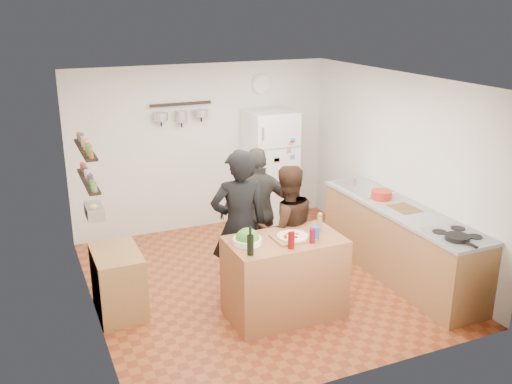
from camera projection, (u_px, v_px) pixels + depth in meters
name	position (u px, v px, depth m)	size (l,w,h in m)	color
room_shell	(247.00, 178.00, 7.11)	(4.20, 4.20, 4.20)	brown
prep_island	(284.00, 277.00, 6.27)	(1.25, 0.72, 0.91)	#945E36
pizza_board	(293.00, 238.00, 6.14)	(0.42, 0.34, 0.02)	brown
pizza	(293.00, 236.00, 6.13)	(0.34, 0.34, 0.02)	beige
salad_bowl	(247.00, 241.00, 6.00)	(0.31, 0.31, 0.06)	white
wine_bottle	(250.00, 245.00, 5.71)	(0.07, 0.07, 0.21)	black
wine_glass_near	(291.00, 240.00, 5.87)	(0.07, 0.07, 0.17)	#5A0708
wine_glass_far	(312.00, 236.00, 6.01)	(0.06, 0.06, 0.15)	#5C0716
pepper_mill	(320.00, 224.00, 6.32)	(0.05, 0.05, 0.18)	olive
salt_canister	(315.00, 233.00, 6.12)	(0.09, 0.09, 0.14)	#1B4694
person_left	(239.00, 226.00, 6.51)	(0.66, 0.43, 1.81)	black
person_center	(286.00, 230.00, 6.71)	(0.76, 0.60, 1.57)	black
person_back	(258.00, 212.00, 7.18)	(0.97, 0.40, 1.65)	#302E2B
counter_run	(400.00, 242.00, 7.19)	(0.63, 2.63, 0.90)	#9E7042
stove_top	(457.00, 235.00, 6.22)	(0.60, 0.62, 0.02)	white
skillet	(457.00, 238.00, 6.08)	(0.26, 0.26, 0.05)	black
sink	(364.00, 189.00, 7.79)	(0.50, 0.80, 0.03)	silver
cutting_board	(404.00, 209.00, 7.02)	(0.30, 0.40, 0.02)	olive
red_bowl	(381.00, 195.00, 7.34)	(0.26, 0.26, 0.11)	red
fridge	(270.00, 169.00, 8.77)	(0.70, 0.68, 1.80)	white
wall_clock	(261.00, 84.00, 8.66)	(0.30, 0.30, 0.03)	silver
spice_shelf_lower	(88.00, 181.00, 6.14)	(0.12, 1.00, 0.03)	black
spice_shelf_upper	(85.00, 149.00, 6.03)	(0.12, 1.00, 0.03)	black
produce_basket	(94.00, 211.00, 6.26)	(0.18, 0.35, 0.14)	silver
side_table	(118.00, 282.00, 6.37)	(0.50, 0.80, 0.73)	#A68046
pot_rack	(181.00, 104.00, 8.17)	(0.90, 0.04, 0.04)	black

